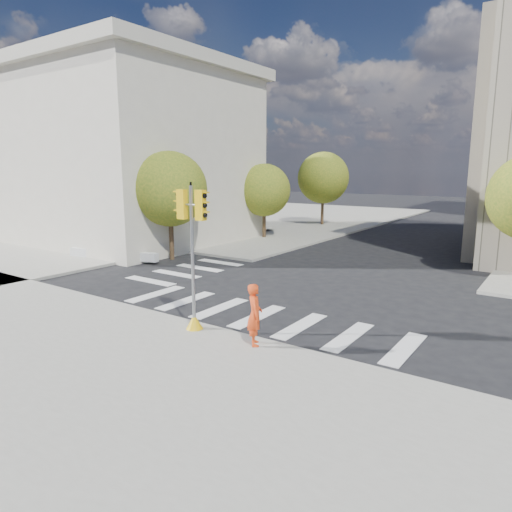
{
  "coord_description": "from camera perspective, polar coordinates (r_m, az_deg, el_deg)",
  "views": [
    {
      "loc": [
        9.03,
        -15.29,
        5.38
      ],
      "look_at": [
        -0.71,
        -1.24,
        2.1
      ],
      "focal_mm": 32.0,
      "sensor_mm": 36.0,
      "label": 1
    }
  ],
  "objects": [
    {
      "name": "tree_lw_near",
      "position": [
        27.48,
        -10.73,
        8.21
      ],
      "size": [
        4.4,
        4.4,
        6.41
      ],
      "color": "#382616",
      "rests_on": "ground"
    },
    {
      "name": "planter_wall",
      "position": [
        28.23,
        -17.44,
        0.19
      ],
      "size": [
        5.91,
        1.91,
        0.5
      ],
      "primitive_type": "cube",
      "rotation": [
        0.0,
        0.0,
        0.26
      ],
      "color": "silver",
      "rests_on": "sidewalk_left_near"
    },
    {
      "name": "photographer",
      "position": [
        13.72,
        -0.16,
        -7.33
      ],
      "size": [
        0.79,
        0.82,
        1.89
      ],
      "primitive_type": "imported",
      "rotation": [
        0.0,
        0.0,
        2.28
      ],
      "color": "red",
      "rests_on": "sidewalk_near"
    },
    {
      "name": "tree_lw_far",
      "position": [
        43.89,
        8.41,
        9.64
      ],
      "size": [
        4.8,
        4.8,
        6.95
      ],
      "color": "#382616",
      "rests_on": "ground"
    },
    {
      "name": "tree_lw_mid",
      "position": [
        35.24,
        1.03,
        8.22
      ],
      "size": [
        4.0,
        4.0,
        5.77
      ],
      "color": "#382616",
      "rests_on": "ground"
    },
    {
      "name": "traffic_signal",
      "position": [
        14.91,
        -7.89,
        -1.53
      ],
      "size": [
        1.07,
        0.56,
        4.82
      ],
      "rotation": [
        0.0,
        0.0,
        0.04
      ],
      "color": "#DCAB0B",
      "rests_on": "sidewalk_near"
    },
    {
      "name": "sidewalk_far_left",
      "position": [
        50.76,
        -0.39,
        4.86
      ],
      "size": [
        28.0,
        40.0,
        0.15
      ],
      "primitive_type": "cube",
      "color": "gray",
      "rests_on": "ground"
    },
    {
      "name": "sidewalk_near",
      "position": [
        11.32,
        -27.61,
        -18.42
      ],
      "size": [
        30.0,
        14.0,
        0.15
      ],
      "primitive_type": "cube",
      "color": "gray",
      "rests_on": "ground"
    },
    {
      "name": "classical_building",
      "position": [
        37.24,
        -16.92,
        12.03
      ],
      "size": [
        19.0,
        15.0,
        12.7
      ],
      "color": "beige",
      "rests_on": "ground"
    },
    {
      "name": "ground",
      "position": [
        18.56,
        4.0,
        -6.02
      ],
      "size": [
        160.0,
        160.0,
        0.0
      ],
      "primitive_type": "plane",
      "color": "black",
      "rests_on": "ground"
    }
  ]
}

